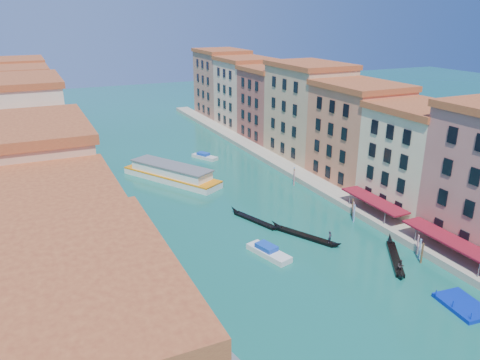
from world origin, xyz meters
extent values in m
cube|color=brown|center=(-26.00, 8.00, 18.50)|extent=(12.80, 16.40, 1.00)
cube|color=tan|center=(-26.00, 23.50, 8.50)|extent=(12.00, 15.00, 17.00)
cube|color=brown|center=(-26.00, 23.50, 17.50)|extent=(12.80, 15.40, 1.00)
cube|color=tan|center=(-26.00, 39.50, 9.50)|extent=(12.00, 17.00, 19.00)
cube|color=brown|center=(-26.00, 39.50, 19.50)|extent=(12.80, 17.40, 1.00)
cube|color=tan|center=(-26.00, 55.00, 8.25)|extent=(12.00, 14.00, 16.50)
cube|color=brown|center=(-26.00, 55.00, 17.00)|extent=(12.80, 14.40, 1.00)
cube|color=beige|center=(-26.00, 71.00, 10.00)|extent=(12.00, 18.00, 20.00)
cube|color=brown|center=(-26.00, 71.00, 20.50)|extent=(12.80, 18.40, 1.00)
cube|color=tan|center=(-26.00, 88.00, 8.75)|extent=(12.00, 16.00, 17.50)
cube|color=brown|center=(-26.00, 88.00, 18.00)|extent=(12.80, 16.40, 1.00)
cube|color=#A87358|center=(-26.00, 103.50, 9.25)|extent=(12.00, 15.00, 18.50)
cube|color=brown|center=(-26.00, 103.50, 19.00)|extent=(12.80, 15.40, 1.00)
cube|color=beige|center=(-26.00, 119.50, 9.50)|extent=(12.00, 17.00, 19.00)
cube|color=brown|center=(-26.00, 119.50, 19.50)|extent=(12.80, 17.40, 1.00)
cube|color=beige|center=(30.00, 39.00, 8.25)|extent=(12.00, 14.00, 16.50)
cube|color=brown|center=(30.00, 39.00, 17.00)|extent=(12.80, 14.40, 1.00)
cube|color=#C66E4A|center=(30.00, 54.00, 9.00)|extent=(12.00, 16.00, 18.00)
cube|color=brown|center=(30.00, 54.00, 18.50)|extent=(12.80, 16.40, 1.00)
cube|color=tan|center=(30.00, 71.00, 10.00)|extent=(12.00, 18.00, 20.00)
cube|color=brown|center=(30.00, 71.00, 20.50)|extent=(12.80, 18.40, 1.00)
cube|color=#984B3E|center=(30.00, 87.50, 8.75)|extent=(12.00, 15.00, 17.50)
cube|color=brown|center=(30.00, 87.50, 18.00)|extent=(12.80, 15.40, 1.00)
cube|color=#DAAC88|center=(30.00, 103.00, 9.25)|extent=(12.00, 16.00, 18.50)
cube|color=brown|center=(30.00, 103.00, 19.00)|extent=(12.80, 16.40, 1.00)
cube|color=#A46851|center=(30.00, 119.50, 9.75)|extent=(12.00, 17.00, 19.50)
cube|color=brown|center=(30.00, 119.50, 20.00)|extent=(12.80, 17.40, 1.00)
cube|color=#9F9780|center=(22.00, 65.00, 0.50)|extent=(4.00, 140.00, 1.00)
cube|color=maroon|center=(22.20, 23.50, 3.00)|extent=(3.20, 15.30, 0.25)
cylinder|color=slate|center=(20.80, 18.40, 1.50)|extent=(0.12, 0.12, 3.00)
cylinder|color=slate|center=(20.80, 28.60, 1.50)|extent=(0.12, 0.12, 3.00)
cube|color=maroon|center=(22.20, 39.00, 3.00)|extent=(3.20, 12.60, 0.25)
cylinder|color=slate|center=(20.80, 34.80, 1.50)|extent=(0.12, 0.12, 3.00)
cylinder|color=slate|center=(20.80, 43.20, 1.50)|extent=(0.12, 0.12, 3.00)
cylinder|color=brown|center=(18.50, 25.00, 1.30)|extent=(0.24, 0.24, 3.20)
cylinder|color=brown|center=(19.10, 26.00, 1.30)|extent=(0.24, 0.24, 3.20)
cylinder|color=brown|center=(19.70, 27.00, 1.30)|extent=(0.24, 0.24, 3.20)
cylinder|color=brown|center=(18.50, 39.00, 1.30)|extent=(0.24, 0.24, 3.20)
cylinder|color=brown|center=(19.10, 40.00, 1.30)|extent=(0.24, 0.24, 3.20)
cylinder|color=brown|center=(19.70, 41.00, 1.30)|extent=(0.24, 0.24, 3.20)
cylinder|color=brown|center=(18.50, 57.00, 1.30)|extent=(0.24, 0.24, 3.20)
cylinder|color=brown|center=(19.10, 58.00, 1.30)|extent=(0.24, 0.24, 3.20)
cylinder|color=brown|center=(19.70, 59.00, 1.30)|extent=(0.24, 0.24, 3.20)
cube|color=white|center=(-1.62, 69.52, 0.65)|extent=(14.95, 21.04, 1.29)
cube|color=white|center=(-1.62, 69.52, 2.04)|extent=(12.33, 17.05, 1.72)
cube|color=slate|center=(-1.62, 69.52, 3.06)|extent=(12.88, 17.68, 0.27)
cube|color=orange|center=(-1.62, 69.52, 1.24)|extent=(14.99, 21.07, 0.27)
cube|color=black|center=(8.74, 37.59, 0.23)|extent=(5.26, 8.68, 0.46)
cone|color=black|center=(6.37, 42.12, 0.61)|extent=(1.77, 2.25, 1.72)
cone|color=black|center=(11.11, 33.05, 0.51)|extent=(1.60, 1.93, 1.51)
imported|color=#292633|center=(10.54, 34.14, 1.29)|extent=(0.77, 0.67, 1.77)
cube|color=black|center=(16.00, 27.04, 0.22)|extent=(6.03, 8.19, 0.46)
cone|color=black|center=(18.83, 31.24, 0.61)|extent=(1.90, 2.20, 1.70)
cone|color=black|center=(13.17, 22.83, 0.51)|extent=(1.70, 1.91, 1.50)
imported|color=black|center=(13.85, 23.84, 1.28)|extent=(1.08, 1.02, 1.75)
cube|color=black|center=(4.56, 45.66, 0.20)|extent=(3.76, 8.22, 0.42)
cone|color=black|center=(3.00, 50.03, 0.56)|extent=(1.41, 2.04, 1.56)
cone|color=black|center=(6.11, 41.28, 0.46)|extent=(1.31, 1.73, 1.37)
cube|color=silver|center=(1.43, 35.14, 0.39)|extent=(3.93, 7.15, 0.78)
cube|color=#1542B2|center=(1.29, 35.61, 1.07)|extent=(2.49, 3.29, 0.68)
cube|color=silver|center=(9.39, 80.29, 0.36)|extent=(4.64, 6.47, 0.72)
cube|color=#1542B2|center=(9.18, 80.69, 0.99)|extent=(2.67, 3.13, 0.63)
cube|color=#0623A5|center=(15.50, 15.73, 0.24)|extent=(4.36, 6.05, 0.47)
camera|label=1|loc=(-25.57, -13.87, 30.89)|focal=35.00mm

